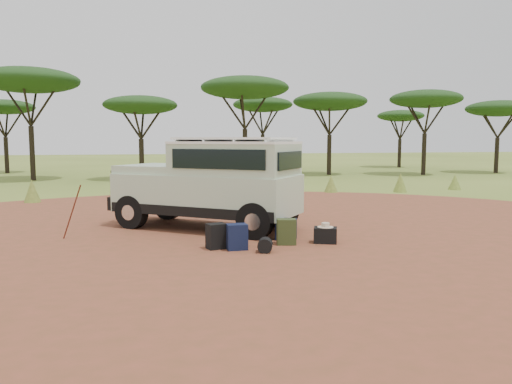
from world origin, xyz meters
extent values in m
plane|color=olive|center=(0.00, 0.00, 0.00)|extent=(140.00, 140.00, 0.00)
cylinder|color=brown|center=(0.00, 0.00, 0.00)|extent=(23.00, 23.00, 0.01)
cone|color=olive|center=(-6.00, 8.30, 0.42)|extent=(0.60, 0.60, 0.85)
cone|color=olive|center=(-3.00, 9.20, 0.35)|extent=(0.60, 0.60, 0.70)
cone|color=olive|center=(0.00, 8.80, 0.45)|extent=(0.60, 0.60, 0.90)
cone|color=olive|center=(3.00, 8.40, 0.40)|extent=(0.60, 0.60, 0.80)
cone|color=olive|center=(6.00, 9.10, 0.38)|extent=(0.60, 0.60, 0.75)
cone|color=olive|center=(9.00, 8.50, 0.42)|extent=(0.60, 0.60, 0.85)
cone|color=olive|center=(12.00, 8.90, 0.35)|extent=(0.60, 0.60, 0.70)
cylinder|color=black|center=(-8.00, 19.00, 1.53)|extent=(0.28, 0.28, 3.06)
ellipsoid|color=black|center=(-8.00, 19.00, 5.58)|extent=(5.50, 5.50, 1.38)
cylinder|color=black|center=(-2.00, 18.20, 1.17)|extent=(0.28, 0.28, 2.34)
ellipsoid|color=black|center=(-2.00, 18.20, 4.26)|extent=(4.20, 4.20, 1.05)
cylinder|color=black|center=(4.00, 17.80, 1.46)|extent=(0.28, 0.28, 2.93)
ellipsoid|color=black|center=(4.00, 17.80, 5.33)|extent=(5.20, 5.20, 1.30)
cylinder|color=black|center=(10.00, 19.50, 1.30)|extent=(0.28, 0.28, 2.61)
ellipsoid|color=black|center=(10.00, 19.50, 4.76)|extent=(4.80, 4.80, 1.20)
cylinder|color=black|center=(16.00, 18.00, 1.35)|extent=(0.28, 0.28, 2.70)
ellipsoid|color=black|center=(16.00, 18.00, 4.92)|extent=(4.60, 4.60, 1.15)
cylinder|color=black|center=(22.00, 18.60, 1.22)|extent=(0.28, 0.28, 2.43)
ellipsoid|color=black|center=(22.00, 18.60, 4.43)|extent=(4.40, 4.40, 1.10)
cylinder|color=black|center=(-11.00, 26.00, 1.24)|extent=(0.28, 0.28, 2.48)
ellipsoid|color=black|center=(-11.00, 26.00, 4.51)|extent=(4.00, 4.00, 1.00)
cylinder|color=black|center=(7.00, 25.50, 1.35)|extent=(0.28, 0.28, 2.70)
ellipsoid|color=black|center=(7.00, 25.50, 4.92)|extent=(4.50, 4.50, 1.12)
cylinder|color=black|center=(19.00, 26.50, 1.17)|extent=(0.28, 0.28, 2.34)
ellipsoid|color=black|center=(19.00, 26.50, 4.26)|extent=(3.80, 3.80, 0.95)
cube|color=#B2C9AB|center=(-0.47, 1.49, 0.92)|extent=(4.85, 4.35, 0.98)
cube|color=black|center=(-0.47, 1.49, 0.56)|extent=(4.80, 4.32, 0.25)
cube|color=#B2C9AB|center=(0.19, 0.98, 1.80)|extent=(3.40, 3.21, 0.78)
cube|color=white|center=(0.19, 0.98, 2.22)|extent=(3.43, 3.24, 0.06)
cube|color=white|center=(0.19, 0.98, 2.33)|extent=(3.18, 3.01, 0.05)
cube|color=#B2C9AB|center=(-1.64, 2.38, 1.52)|extent=(2.46, 2.47, 0.21)
cube|color=black|center=(-0.94, 1.85, 1.84)|extent=(1.09, 1.35, 0.54)
cube|color=black|center=(-0.38, 0.24, 1.84)|extent=(1.97, 1.53, 0.47)
cube|color=black|center=(0.76, 1.72, 1.84)|extent=(1.97, 1.53, 0.47)
cube|color=black|center=(1.35, 0.09, 1.80)|extent=(0.97, 1.24, 0.43)
cube|color=black|center=(-2.37, 2.94, 0.62)|extent=(1.26, 1.57, 0.35)
cylinder|color=black|center=(-2.47, 3.02, 1.45)|extent=(0.87, 1.11, 0.07)
cylinder|color=black|center=(-2.47, 3.02, 0.90)|extent=(0.87, 1.11, 0.07)
cylinder|color=silver|center=(-2.66, 2.80, 1.24)|extent=(0.20, 0.22, 0.23)
cylinder|color=silver|center=(-2.31, 3.26, 1.24)|extent=(0.20, 0.22, 0.23)
cube|color=white|center=(-2.43, 2.99, 0.74)|extent=(0.30, 0.37, 0.12)
cylinder|color=black|center=(-0.33, 2.52, 1.73)|extent=(0.12, 0.12, 0.85)
cylinder|color=black|center=(-2.37, 1.90, 0.43)|extent=(0.86, 0.76, 0.87)
cylinder|color=black|center=(-1.36, 3.22, 0.43)|extent=(0.86, 0.76, 0.87)
cylinder|color=black|center=(0.41, -0.24, 0.43)|extent=(0.86, 0.76, 0.87)
cylinder|color=black|center=(1.43, 1.08, 0.43)|extent=(0.86, 0.76, 0.87)
cylinder|color=maroon|center=(-3.69, 0.78, 0.64)|extent=(0.48, 0.24, 1.27)
cube|color=black|center=(-0.60, -1.02, 0.27)|extent=(0.46, 0.39, 0.54)
cube|color=#13183E|center=(-0.20, -1.21, 0.27)|extent=(0.42, 0.30, 0.55)
cube|color=#36441F|center=(0.95, -0.94, 0.28)|extent=(0.46, 0.37, 0.57)
cube|color=#13183E|center=(1.09, -0.45, 0.25)|extent=(0.55, 0.51, 0.49)
cube|color=black|center=(1.85, -0.98, 0.18)|extent=(0.60, 0.52, 0.36)
cylinder|color=black|center=(0.31, -1.58, 0.15)|extent=(0.38, 0.38, 0.30)
cylinder|color=beige|center=(1.85, -0.98, 0.36)|extent=(0.36, 0.36, 0.01)
cylinder|color=beige|center=(1.85, -0.98, 0.42)|extent=(0.18, 0.18, 0.09)
camera|label=1|loc=(-2.16, -11.27, 2.30)|focal=35.00mm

